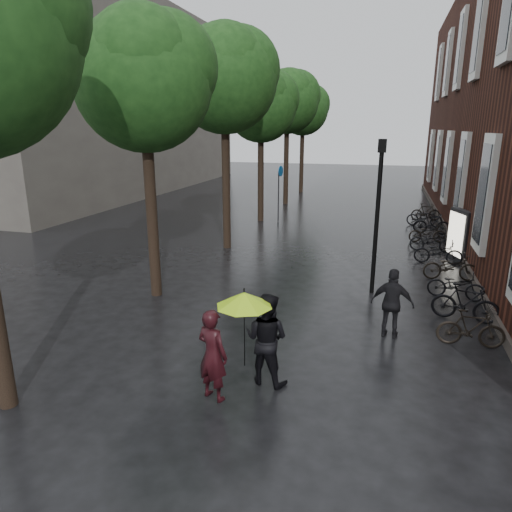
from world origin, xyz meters
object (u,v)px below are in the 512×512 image
(person_black, at_px, (266,339))
(pedestrian_walking, at_px, (392,303))
(person_burgundy, at_px, (213,355))
(ad_lightbox, at_px, (459,236))
(lamp_post, at_px, (378,203))
(parked_bicycles, at_px, (438,246))

(person_black, height_order, pedestrian_walking, person_black)
(person_burgundy, distance_m, ad_lightbox, 12.58)
(person_black, xyz_separation_m, ad_lightbox, (4.90, 10.38, 0.05))
(ad_lightbox, height_order, lamp_post, lamp_post)
(pedestrian_walking, distance_m, lamp_post, 3.69)
(pedestrian_walking, distance_m, ad_lightbox, 7.95)
(person_burgundy, bearing_deg, pedestrian_walking, -111.42)
(person_burgundy, distance_m, person_black, 1.17)
(person_black, relative_size, parked_bicycles, 0.12)
(person_burgundy, relative_size, lamp_post, 0.39)
(person_black, relative_size, lamp_post, 0.41)
(parked_bicycles, relative_size, ad_lightbox, 8.17)
(person_black, bearing_deg, lamp_post, -96.33)
(parked_bicycles, relative_size, lamp_post, 3.49)
(parked_bicycles, bearing_deg, lamp_post, -115.66)
(pedestrian_walking, bearing_deg, person_black, 57.98)
(person_black, xyz_separation_m, pedestrian_walking, (2.42, 2.83, -0.08))
(person_burgundy, height_order, ad_lightbox, ad_lightbox)
(person_burgundy, relative_size, parked_bicycles, 0.11)
(lamp_post, bearing_deg, person_burgundy, -111.79)
(pedestrian_walking, relative_size, parked_bicycles, 0.11)
(pedestrian_walking, xyz_separation_m, ad_lightbox, (2.48, 7.55, 0.13))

